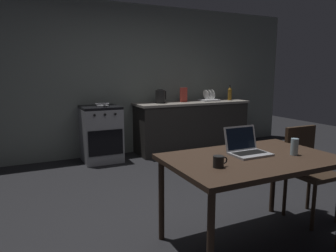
{
  "coord_description": "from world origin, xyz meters",
  "views": [
    {
      "loc": [
        -1.63,
        -2.75,
        1.44
      ],
      "look_at": [
        -0.02,
        0.61,
        0.79
      ],
      "focal_mm": 33.23,
      "sensor_mm": 36.0,
      "label": 1
    }
  ],
  "objects_px": {
    "stove_oven": "(101,134)",
    "frying_pan": "(103,105)",
    "laptop": "(247,149)",
    "electric_kettle": "(160,96)",
    "coffee_mug": "(219,162)",
    "bottle": "(230,93)",
    "cereal_box": "(184,95)",
    "dining_table": "(251,165)",
    "dish_rack": "(209,98)",
    "drinking_glass": "(294,147)",
    "chair": "(307,166)"
  },
  "relations": [
    {
      "from": "stove_oven",
      "to": "frying_pan",
      "type": "xyz_separation_m",
      "value": [
        0.04,
        -0.03,
        0.48
      ]
    },
    {
      "from": "laptop",
      "to": "electric_kettle",
      "type": "xyz_separation_m",
      "value": [
        0.53,
        2.95,
        0.22
      ]
    },
    {
      "from": "laptop",
      "to": "coffee_mug",
      "type": "relative_size",
      "value": 2.71
    },
    {
      "from": "bottle",
      "to": "cereal_box",
      "type": "height_order",
      "value": "bottle"
    },
    {
      "from": "dining_table",
      "to": "dish_rack",
      "type": "distance_m",
      "value": 3.43
    },
    {
      "from": "stove_oven",
      "to": "drinking_glass",
      "type": "xyz_separation_m",
      "value": [
        0.87,
        -3.14,
        0.38
      ]
    },
    {
      "from": "coffee_mug",
      "to": "drinking_glass",
      "type": "distance_m",
      "value": 0.76
    },
    {
      "from": "stove_oven",
      "to": "bottle",
      "type": "xyz_separation_m",
      "value": [
        2.51,
        -0.05,
        0.59
      ]
    },
    {
      "from": "dining_table",
      "to": "cereal_box",
      "type": "bearing_deg",
      "value": 71.42
    },
    {
      "from": "electric_kettle",
      "to": "frying_pan",
      "type": "xyz_separation_m",
      "value": [
        -1.03,
        -0.03,
        -0.09
      ]
    },
    {
      "from": "dining_table",
      "to": "dish_rack",
      "type": "xyz_separation_m",
      "value": [
        1.56,
        3.04,
        0.26
      ]
    },
    {
      "from": "laptop",
      "to": "cereal_box",
      "type": "xyz_separation_m",
      "value": [
        1.0,
        2.97,
        0.23
      ]
    },
    {
      "from": "stove_oven",
      "to": "dish_rack",
      "type": "xyz_separation_m",
      "value": [
        2.07,
        0.0,
        0.5
      ]
    },
    {
      "from": "frying_pan",
      "to": "coffee_mug",
      "type": "height_order",
      "value": "frying_pan"
    },
    {
      "from": "coffee_mug",
      "to": "drinking_glass",
      "type": "xyz_separation_m",
      "value": [
        0.76,
        0.01,
        0.03
      ]
    },
    {
      "from": "electric_kettle",
      "to": "bottle",
      "type": "relative_size",
      "value": 0.86
    },
    {
      "from": "dining_table",
      "to": "bottle",
      "type": "xyz_separation_m",
      "value": [
        2.0,
        2.99,
        0.35
      ]
    },
    {
      "from": "dining_table",
      "to": "electric_kettle",
      "type": "xyz_separation_m",
      "value": [
        0.55,
        3.04,
        0.33
      ]
    },
    {
      "from": "stove_oven",
      "to": "bottle",
      "type": "distance_m",
      "value": 2.58
    },
    {
      "from": "bottle",
      "to": "laptop",
      "type": "bearing_deg",
      "value": -124.27
    },
    {
      "from": "chair",
      "to": "laptop",
      "type": "relative_size",
      "value": 2.83
    },
    {
      "from": "electric_kettle",
      "to": "drinking_glass",
      "type": "bearing_deg",
      "value": -93.52
    },
    {
      "from": "bottle",
      "to": "frying_pan",
      "type": "relative_size",
      "value": 0.73
    },
    {
      "from": "stove_oven",
      "to": "electric_kettle",
      "type": "xyz_separation_m",
      "value": [
        1.06,
        0.0,
        0.57
      ]
    },
    {
      "from": "drinking_glass",
      "to": "coffee_mug",
      "type": "bearing_deg",
      "value": -179.05
    },
    {
      "from": "electric_kettle",
      "to": "coffee_mug",
      "type": "xyz_separation_m",
      "value": [
        -0.96,
        -3.15,
        -0.22
      ]
    },
    {
      "from": "coffee_mug",
      "to": "cereal_box",
      "type": "height_order",
      "value": "cereal_box"
    },
    {
      "from": "cereal_box",
      "to": "dining_table",
      "type": "bearing_deg",
      "value": -108.58
    },
    {
      "from": "chair",
      "to": "drinking_glass",
      "type": "relative_size",
      "value": 6.5
    },
    {
      "from": "stove_oven",
      "to": "bottle",
      "type": "height_order",
      "value": "bottle"
    },
    {
      "from": "coffee_mug",
      "to": "dish_rack",
      "type": "height_order",
      "value": "dish_rack"
    },
    {
      "from": "chair",
      "to": "dish_rack",
      "type": "xyz_separation_m",
      "value": [
        0.71,
        2.88,
        0.42
      ]
    },
    {
      "from": "electric_kettle",
      "to": "drinking_glass",
      "type": "distance_m",
      "value": 3.15
    },
    {
      "from": "frying_pan",
      "to": "drinking_glass",
      "type": "bearing_deg",
      "value": -75.01
    },
    {
      "from": "dining_table",
      "to": "cereal_box",
      "type": "distance_m",
      "value": 3.25
    },
    {
      "from": "electric_kettle",
      "to": "chair",
      "type": "bearing_deg",
      "value": -84.13
    },
    {
      "from": "chair",
      "to": "dish_rack",
      "type": "distance_m",
      "value": 2.99
    },
    {
      "from": "frying_pan",
      "to": "electric_kettle",
      "type": "bearing_deg",
      "value": 1.69
    },
    {
      "from": "bottle",
      "to": "coffee_mug",
      "type": "height_order",
      "value": "bottle"
    },
    {
      "from": "coffee_mug",
      "to": "electric_kettle",
      "type": "bearing_deg",
      "value": 73.14
    },
    {
      "from": "stove_oven",
      "to": "frying_pan",
      "type": "distance_m",
      "value": 0.48
    },
    {
      "from": "coffee_mug",
      "to": "cereal_box",
      "type": "distance_m",
      "value": 3.49
    },
    {
      "from": "drinking_glass",
      "to": "chair",
      "type": "bearing_deg",
      "value": 28.65
    },
    {
      "from": "laptop",
      "to": "cereal_box",
      "type": "height_order",
      "value": "cereal_box"
    },
    {
      "from": "coffee_mug",
      "to": "dish_rack",
      "type": "relative_size",
      "value": 0.35
    },
    {
      "from": "stove_oven",
      "to": "dining_table",
      "type": "bearing_deg",
      "value": -80.49
    },
    {
      "from": "laptop",
      "to": "electric_kettle",
      "type": "bearing_deg",
      "value": 87.08
    },
    {
      "from": "bottle",
      "to": "dish_rack",
      "type": "distance_m",
      "value": 0.45
    },
    {
      "from": "laptop",
      "to": "electric_kettle",
      "type": "height_order",
      "value": "electric_kettle"
    },
    {
      "from": "electric_kettle",
      "to": "cereal_box",
      "type": "xyz_separation_m",
      "value": [
        0.47,
        0.02,
        0.01
      ]
    }
  ]
}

